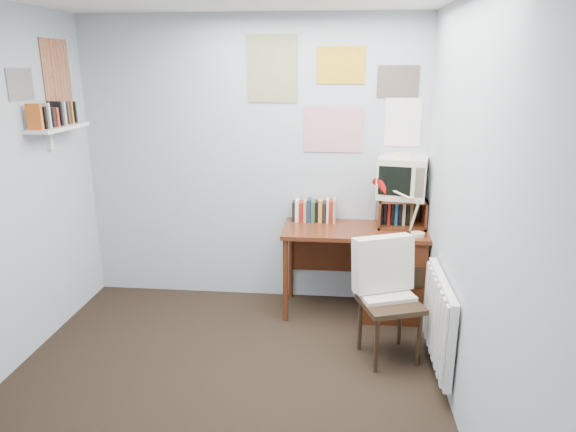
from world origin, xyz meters
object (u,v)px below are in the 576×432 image
tv_riser (401,212)px  crt_tv (403,175)px  wall_shelf (58,128)px  desk_lamp (419,212)px  radiator (439,320)px  desk (385,269)px  desk_chair (390,304)px

tv_riser → crt_tv: crt_tv is taller
tv_riser → wall_shelf: 2.83m
desk_lamp → radiator: bearing=-75.5°
crt_tv → wall_shelf: bearing=-157.5°
tv_riser → wall_shelf: bearing=-169.7°
desk → radiator: size_ratio=1.50×
desk_lamp → desk: bearing=155.0°
radiator → wall_shelf: size_ratio=1.29×
radiator → crt_tv: bearing=99.2°
radiator → wall_shelf: 3.15m
desk → desk_chair: desk_chair is taller
desk_lamp → crt_tv: (-0.11, 0.29, 0.24)m
desk_lamp → radiator: desk_lamp is taller
desk → desk_lamp: 0.62m
crt_tv → wall_shelf: 2.77m
desk_lamp → tv_riser: size_ratio=1.00×
tv_riser → radiator: tv_riser is taller
desk_chair → crt_tv: 1.17m
desk → crt_tv: bearing=48.2°
desk → crt_tv: crt_tv is taller
tv_riser → crt_tv: bearing=95.3°
desk → tv_riser: (0.12, 0.11, 0.48)m
desk_lamp → crt_tv: 0.39m
desk_lamp → tv_riser: 0.30m
crt_tv → radiator: crt_tv is taller
desk → radiator: 0.97m
radiator → desk_chair: bearing=148.5°
desk_chair → wall_shelf: (-2.55, 0.36, 1.19)m
desk_chair → tv_riser: bearing=61.2°
tv_riser → crt_tv: 0.31m
desk_lamp → wall_shelf: wall_shelf is taller
desk → wall_shelf: size_ratio=1.94×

